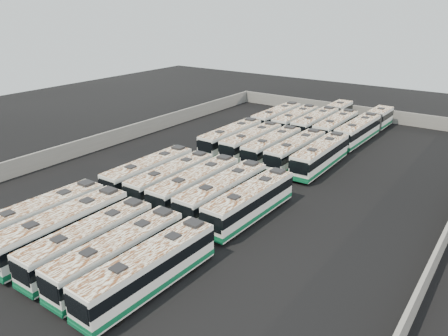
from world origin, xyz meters
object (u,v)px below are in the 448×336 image
at_px(bus_front_center, 89,241).
at_px(bus_midback_far_left, 231,138).
at_px(bus_midfront_far_right, 250,202).
at_px(bus_midback_left, 252,142).
at_px(bus_back_far_right, 366,126).
at_px(bus_front_left, 63,228).
at_px(bus_midfront_left, 172,179).
at_px(bus_midback_right, 296,151).
at_px(bus_midback_center, 272,147).
at_px(bus_midback_far_right, 320,156).
at_px(bus_midfront_center, 196,185).
at_px(bus_back_center, 324,119).
at_px(bus_front_far_left, 40,217).
at_px(bus_back_right, 336,127).
at_px(bus_midfront_far_left, 149,172).
at_px(bus_back_far_left, 277,118).
at_px(bus_front_right, 119,254).
at_px(bus_midfront_right, 223,193).
at_px(bus_back_left, 296,121).
at_px(bus_front_far_right, 149,269).

distance_m(bus_front_center, bus_midback_far_left, 30.34).
relative_size(bus_midfront_far_right, bus_midback_far_left, 1.00).
distance_m(bus_midback_left, bus_back_far_right, 19.38).
height_order(bus_front_left, bus_front_center, bus_front_left).
height_order(bus_midfront_left, bus_back_far_right, bus_back_far_right).
bearing_deg(bus_midfront_left, bus_midback_right, 66.91).
height_order(bus_midback_left, bus_midback_right, bus_midback_right).
distance_m(bus_midback_center, bus_midback_far_right, 6.68).
bearing_deg(bus_midback_center, bus_front_center, -90.15).
xyz_separation_m(bus_midfront_center, bus_back_center, (-0.10, 32.91, 0.00)).
relative_size(bus_midfront_center, bus_back_far_right, 0.65).
distance_m(bus_front_far_left, bus_midback_far_left, 29.51).
xyz_separation_m(bus_midfront_center, bus_back_right, (3.24, 29.69, -0.01)).
relative_size(bus_midfront_far_left, bus_midback_left, 1.01).
bearing_deg(bus_midback_far_left, bus_back_right, 54.13).
height_order(bus_midfront_far_right, bus_back_far_left, bus_back_far_left).
xyz_separation_m(bus_front_right, bus_midfront_far_left, (-9.98, 13.44, 0.02)).
height_order(bus_midfront_left, bus_back_far_left, bus_back_far_left).
distance_m(bus_midfront_far_left, bus_midfront_right, 9.95).
distance_m(bus_front_center, bus_midfront_left, 13.98).
height_order(bus_front_center, bus_back_center, bus_back_center).
distance_m(bus_midfront_left, bus_back_far_right, 34.24).
xyz_separation_m(bus_front_far_left, bus_midback_left, (3.43, 29.63, -0.04)).
relative_size(bus_midback_center, bus_back_far_left, 0.97).
xyz_separation_m(bus_midback_right, bus_back_right, (-0.10, 13.59, 0.03)).
bearing_deg(bus_back_far_right, bus_front_center, -97.08).
xyz_separation_m(bus_midfront_far_right, bus_midback_center, (-6.63, 16.00, -0.03)).
relative_size(bus_front_center, bus_back_center, 0.62).
bearing_deg(bus_back_far_left, bus_midfront_left, -83.37).
xyz_separation_m(bus_midfront_far_left, bus_midfront_far_right, (13.21, -0.00, 0.01)).
distance_m(bus_front_left, bus_back_left, 42.98).
bearing_deg(bus_midback_far_right, bus_front_left, -109.23).
distance_m(bus_midfront_center, bus_back_far_right, 33.41).
distance_m(bus_midfront_right, bus_midback_left, 17.39).
distance_m(bus_midfront_left, bus_back_far_left, 29.60).
height_order(bus_midback_center, bus_back_far_left, bus_back_far_left).
bearing_deg(bus_midfront_center, bus_midback_far_right, 66.79).
distance_m(bus_midfront_right, bus_back_far_right, 32.82).
relative_size(bus_midfront_right, bus_midback_left, 1.04).
xyz_separation_m(bus_front_center, bus_midfront_center, (-0.06, 13.56, 0.06)).
relative_size(bus_back_left, bus_back_center, 0.63).
xyz_separation_m(bus_midback_left, bus_back_right, (6.54, 13.54, 0.05)).
bearing_deg(bus_midfront_far_right, bus_front_far_right, -88.58).
bearing_deg(bus_midback_far_right, bus_midfront_left, -122.38).
xyz_separation_m(bus_midfront_left, bus_midback_far_right, (10.00, 16.10, 0.07)).
bearing_deg(bus_midback_center, bus_back_left, 103.65).
bearing_deg(bus_midfront_center, bus_midfront_left, 179.21).
height_order(bus_midfront_left, bus_back_center, bus_back_center).
xyz_separation_m(bus_midback_far_left, bus_back_far_right, (13.37, 16.69, 0.00)).
xyz_separation_m(bus_midback_left, bus_midback_center, (3.27, -0.21, -0.01)).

